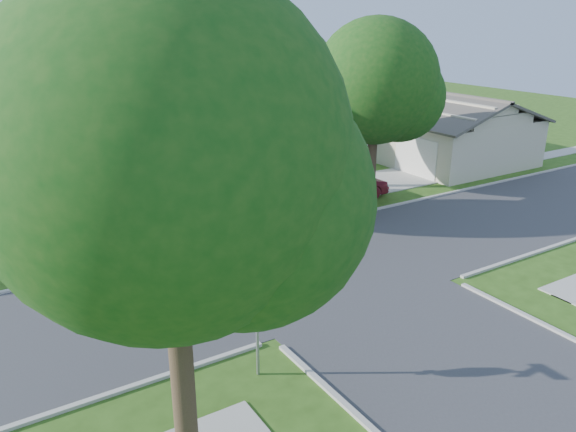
% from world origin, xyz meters
% --- Properties ---
extents(ground, '(100.00, 100.00, 0.00)m').
position_xyz_m(ground, '(0.00, 0.00, 0.00)').
color(ground, '#2C4C14').
rests_on(ground, ground).
extents(road_ns, '(7.00, 100.00, 0.02)m').
position_xyz_m(road_ns, '(0.00, 0.00, 0.00)').
color(road_ns, '#333335').
rests_on(road_ns, ground).
extents(sidewalk_ne, '(1.20, 40.00, 0.04)m').
position_xyz_m(sidewalk_ne, '(6.10, 26.00, 0.02)').
color(sidewalk_ne, '#9E9B91').
rests_on(sidewalk_ne, ground).
extents(sidewalk_nw, '(1.20, 40.00, 0.04)m').
position_xyz_m(sidewalk_nw, '(-6.10, 26.00, 0.02)').
color(sidewalk_nw, '#9E9B91').
rests_on(sidewalk_nw, ground).
extents(driveway, '(8.80, 3.60, 0.05)m').
position_xyz_m(driveway, '(7.90, 7.10, 0.03)').
color(driveway, '#9E9B91').
rests_on(driveway, ground).
extents(stop_sign_sw, '(1.05, 0.80, 2.98)m').
position_xyz_m(stop_sign_sw, '(-4.70, -4.70, 2.03)').
color(stop_sign_sw, gray).
rests_on(stop_sign_sw, ground).
extents(stop_sign_ne, '(1.05, 0.80, 2.98)m').
position_xyz_m(stop_sign_ne, '(4.70, 4.70, 2.03)').
color(stop_sign_ne, gray).
rests_on(stop_sign_ne, ground).
extents(tree_e_near, '(4.97, 4.80, 8.28)m').
position_xyz_m(tree_e_near, '(4.75, 9.01, 5.64)').
color(tree_e_near, '#38281C').
rests_on(tree_e_near, ground).
extents(tree_e_mid, '(5.59, 5.40, 9.21)m').
position_xyz_m(tree_e_mid, '(4.76, 21.01, 6.25)').
color(tree_e_mid, '#38281C').
rests_on(tree_e_mid, ground).
extents(tree_e_far, '(5.17, 5.00, 8.72)m').
position_xyz_m(tree_e_far, '(4.75, 34.01, 5.98)').
color(tree_e_far, '#38281C').
rests_on(tree_e_far, ground).
extents(tree_w_near, '(5.38, 5.20, 8.97)m').
position_xyz_m(tree_w_near, '(-4.64, 9.01, 6.12)').
color(tree_w_near, '#38281C').
rests_on(tree_w_near, ground).
extents(tree_w_mid, '(5.80, 5.60, 9.56)m').
position_xyz_m(tree_w_mid, '(-4.64, 21.01, 6.49)').
color(tree_w_mid, '#38281C').
rests_on(tree_w_mid, ground).
extents(tree_w_far, '(4.76, 4.60, 8.04)m').
position_xyz_m(tree_w_far, '(-4.65, 34.01, 5.51)').
color(tree_w_far, '#38281C').
rests_on(tree_w_far, ground).
extents(tree_sw_corner, '(6.21, 6.00, 9.55)m').
position_xyz_m(tree_sw_corner, '(-7.44, -6.99, 6.26)').
color(tree_sw_corner, '#38281C').
rests_on(tree_sw_corner, ground).
extents(tree_ne_corner, '(5.80, 5.60, 8.66)m').
position_xyz_m(tree_ne_corner, '(6.36, 4.21, 5.59)').
color(tree_ne_corner, '#38281C').
rests_on(tree_ne_corner, ground).
extents(house_ne_near, '(8.42, 13.60, 4.23)m').
position_xyz_m(house_ne_near, '(15.99, 11.00, 1.52)').
color(house_ne_near, '#BEB396').
rests_on(house_ne_near, ground).
extents(house_ne_far, '(8.42, 13.60, 4.23)m').
position_xyz_m(house_ne_far, '(15.99, 29.00, 1.52)').
color(house_ne_far, '#BEB396').
rests_on(house_ne_far, ground).
extents(car_driveway, '(4.27, 1.70, 1.38)m').
position_xyz_m(car_driveway, '(6.00, 5.50, 0.69)').
color(car_driveway, '#5C131D').
rests_on(car_driveway, ground).
extents(car_curb_east, '(2.12, 4.53, 1.50)m').
position_xyz_m(car_curb_east, '(1.20, 19.08, 0.75)').
color(car_curb_east, black).
rests_on(car_curb_east, ground).
extents(car_curb_west, '(2.30, 4.71, 1.32)m').
position_xyz_m(car_curb_west, '(-3.20, 45.77, 0.66)').
color(car_curb_west, black).
rests_on(car_curb_west, ground).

